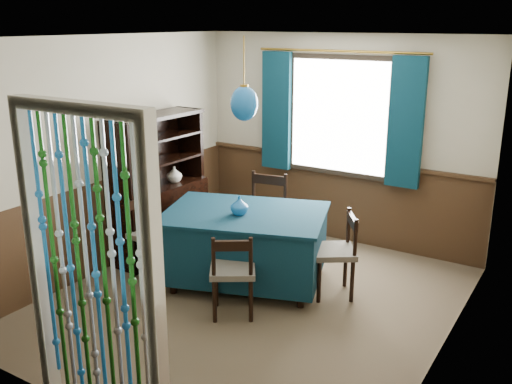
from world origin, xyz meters
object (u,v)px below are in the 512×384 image
Objects in this scene: vase_table at (239,206)px; sideboard at (159,206)px; chair_right at (336,252)px; bowl_shelf at (148,162)px; dining_table at (245,242)px; vase_sideboard at (174,173)px; chair_left at (152,234)px; chair_far at (264,214)px; chair_near at (233,272)px; pendant_lamp at (244,103)px.

sideboard is at bearing 169.38° from vase_table.
bowl_shelf is (-2.13, -0.31, 0.69)m from chair_right.
vase_table is (-0.01, -0.09, 0.41)m from dining_table.
sideboard is 7.97× the size of vase_sideboard.
chair_left is 0.79m from bowl_shelf.
chair_far is at bearing 18.56° from vase_sideboard.
vase_table is at bearing -8.30° from sideboard.
chair_near is 1.09m from chair_right.
chair_near is at bearing -62.59° from vase_table.
chair_near is 1.60m from pendant_lamp.
vase_table is (-0.92, -0.34, 0.41)m from chair_right.
bowl_shelf is at bearing -138.78° from chair_left.
sideboard is (-1.08, -0.57, 0.07)m from chair_far.
chair_far is at bearing 143.12° from chair_left.
bowl_shelf is at bearing 125.50° from chair_near.
dining_table is 10.94× the size of vase_table.
chair_left is 4.42× the size of bowl_shelf.
chair_left is at bearing 73.76° from chair_right.
bowl_shelf reaches higher than chair_left.
pendant_lamp is (0.21, -0.72, 1.37)m from chair_far.
chair_near is at bearing -85.02° from dining_table.
vase_table is 0.87× the size of bowl_shelf.
pendant_lamp is 4.00× the size of bowl_shelf.
chair_far reaches higher than chair_left.
sideboard reaches higher than chair_far.
dining_table is 9.14× the size of vase_sideboard.
chair_right is at bearing 8.28° from bowl_shelf.
chair_right reaches higher than dining_table.
sideboard is 2.07× the size of pendant_lamp.
chair_near is 1.76m from sideboard.
sideboard is at bearing -148.27° from chair_left.
pendant_lamp reaches higher than vase_table.
chair_left is (-0.95, -0.35, 0.02)m from dining_table.
dining_table is 2.21× the size of chair_right.
dining_table is at bearing -17.24° from vase_sideboard.
vase_sideboard is at bearing -161.42° from chair_left.
chair_left is 1.06m from vase_table.
vase_table is (1.28, -0.24, 0.29)m from sideboard.
chair_near is 0.94× the size of chair_left.
vase_sideboard is at bearing 90.00° from bowl_shelf.
vase_table is 1.25m from bowl_shelf.
sideboard is (-2.19, -0.10, 0.12)m from chair_right.
chair_right reaches higher than chair_near.
vase_sideboard reaches higher than vase_table.
chair_left is 0.61m from sideboard.
chair_right is at bearing -2.77° from dining_table.
sideboard is (-1.29, 0.15, 0.13)m from dining_table.
chair_right is (0.91, 0.25, 0.01)m from dining_table.
dining_table is 2.38× the size of pendant_lamp.
chair_left reaches higher than chair_near.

